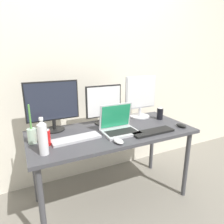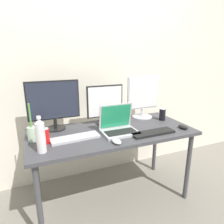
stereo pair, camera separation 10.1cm
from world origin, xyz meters
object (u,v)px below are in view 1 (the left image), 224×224
(monitor_right, at_px, (141,96))
(water_bottle, at_px, (43,138))
(keyboard_aux, at_px, (153,132))
(mouse_by_keyboard, at_px, (181,126))
(monitor_center, at_px, (104,104))
(mouse_by_laptop, at_px, (119,141))
(monitor_left, at_px, (53,104))
(soda_can_near_keyboard, at_px, (160,114))
(keyboard_main, at_px, (76,139))
(soda_can_by_laptop, at_px, (46,137))
(laptop_silver, at_px, (119,126))
(work_desk, at_px, (112,138))
(bamboo_vase, at_px, (32,135))

(monitor_right, height_order, water_bottle, monitor_right)
(keyboard_aux, distance_m, mouse_by_keyboard, 0.34)
(monitor_center, xyz_separation_m, mouse_by_laptop, (-0.09, -0.49, -0.18))
(monitor_left, relative_size, soda_can_near_keyboard, 3.74)
(monitor_right, bearing_deg, mouse_by_keyboard, -69.49)
(keyboard_aux, xyz_separation_m, mouse_by_laptop, (-0.38, -0.06, 0.01))
(mouse_by_keyboard, bearing_deg, keyboard_main, 157.87)
(mouse_by_keyboard, bearing_deg, monitor_center, 131.85)
(mouse_by_laptop, bearing_deg, keyboard_main, 138.92)
(keyboard_aux, distance_m, water_bottle, 0.94)
(soda_can_near_keyboard, bearing_deg, soda_can_by_laptop, -173.80)
(laptop_silver, distance_m, water_bottle, 0.69)
(monitor_left, xyz_separation_m, keyboard_main, (0.12, -0.30, -0.24))
(keyboard_main, xyz_separation_m, soda_can_near_keyboard, (0.97, 0.14, 0.05))
(soda_can_by_laptop, bearing_deg, laptop_silver, -0.30)
(monitor_left, bearing_deg, soda_can_by_laptop, -111.33)
(monitor_center, relative_size, keyboard_aux, 0.97)
(soda_can_by_laptop, bearing_deg, monitor_center, 24.17)
(laptop_silver, bearing_deg, monitor_center, 95.10)
(monitor_left, distance_m, mouse_by_keyboard, 1.23)
(work_desk, relative_size, mouse_by_laptop, 13.88)
(monitor_left, height_order, monitor_right, monitor_right)
(mouse_by_laptop, distance_m, water_bottle, 0.57)
(monitor_right, xyz_separation_m, laptop_silver, (-0.43, -0.30, -0.18))
(monitor_right, distance_m, soda_can_by_laptop, 1.12)
(water_bottle, bearing_deg, mouse_by_keyboard, -0.73)
(mouse_by_laptop, height_order, water_bottle, water_bottle)
(work_desk, relative_size, keyboard_main, 3.71)
(mouse_by_keyboard, height_order, mouse_by_laptop, mouse_by_keyboard)
(work_desk, xyz_separation_m, soda_can_near_keyboard, (0.62, 0.08, 0.13))
(mouse_by_laptop, bearing_deg, monitor_center, 74.53)
(monitor_center, distance_m, keyboard_aux, 0.55)
(laptop_silver, bearing_deg, mouse_by_laptop, -117.66)
(mouse_by_keyboard, distance_m, bamboo_vase, 1.35)
(laptop_silver, relative_size, mouse_by_keyboard, 2.98)
(mouse_by_keyboard, bearing_deg, monitor_left, 144.59)
(water_bottle, height_order, soda_can_near_keyboard, water_bottle)
(keyboard_aux, height_order, soda_can_near_keyboard, soda_can_near_keyboard)
(monitor_left, xyz_separation_m, mouse_by_keyboard, (1.12, -0.45, -0.23))
(monitor_center, bearing_deg, keyboard_main, -142.96)
(laptop_silver, distance_m, keyboard_aux, 0.31)
(monitor_right, relative_size, laptop_silver, 1.46)
(keyboard_aux, distance_m, soda_can_by_laptop, 0.92)
(monitor_center, height_order, keyboard_main, monitor_center)
(monitor_center, distance_m, water_bottle, 0.77)
(water_bottle, height_order, soda_can_by_laptop, water_bottle)
(water_bottle, bearing_deg, keyboard_aux, -0.74)
(monitor_center, xyz_separation_m, soda_can_near_keyboard, (0.60, -0.14, -0.14))
(monitor_left, height_order, laptop_silver, monitor_left)
(keyboard_main, relative_size, soda_can_near_keyboard, 3.22)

